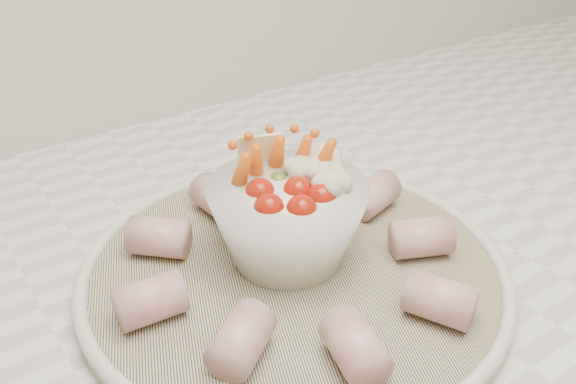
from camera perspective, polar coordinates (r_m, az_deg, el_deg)
serving_platter at (r=0.57m, az=0.56°, el=-7.03°), size 0.49×0.49×0.02m
veggie_bowl at (r=0.56m, az=0.12°, el=-2.18°), size 0.14×0.14×0.11m
cured_meat_rolls at (r=0.56m, az=0.57°, el=-5.26°), size 0.30×0.29×0.04m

